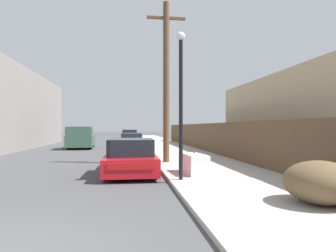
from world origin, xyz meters
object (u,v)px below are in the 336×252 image
(car_parked_mid, at_px, (131,141))
(car_parked_far, at_px, (129,136))
(discarded_fridge, at_px, (194,164))
(utility_pole, at_px, (166,79))
(street_lamp, at_px, (181,94))
(brush_pile, at_px, (321,182))
(pickup_truck, at_px, (81,138))
(parked_sports_car_red, at_px, (131,158))

(car_parked_mid, distance_m, car_parked_far, 10.39)
(car_parked_far, bearing_deg, discarded_fridge, -86.82)
(utility_pole, distance_m, street_lamp, 4.82)
(brush_pile, bearing_deg, street_lamp, 126.30)
(brush_pile, bearing_deg, pickup_truck, 111.87)
(pickup_truck, xyz_separation_m, brush_pile, (7.77, -19.36, -0.31))
(car_parked_far, distance_m, brush_pile, 29.18)
(discarded_fridge, relative_size, pickup_truck, 0.30)
(discarded_fridge, bearing_deg, brush_pile, -73.08)
(discarded_fridge, bearing_deg, car_parked_mid, 93.15)
(car_parked_mid, height_order, pickup_truck, pickup_truck)
(discarded_fridge, height_order, street_lamp, street_lamp)
(utility_pole, bearing_deg, car_parked_far, 94.25)
(pickup_truck, bearing_deg, discarded_fridge, 109.05)
(car_parked_far, xyz_separation_m, street_lamp, (1.40, -25.67, 2.10))
(brush_pile, bearing_deg, utility_pole, 105.75)
(car_parked_far, xyz_separation_m, utility_pole, (1.56, -20.99, 3.28))
(car_parked_far, height_order, street_lamp, street_lamp)
(discarded_fridge, xyz_separation_m, brush_pile, (1.74, -4.39, 0.11))
(street_lamp, bearing_deg, car_parked_far, 93.12)
(pickup_truck, bearing_deg, brush_pile, 108.98)
(car_parked_mid, height_order, car_parked_far, car_parked_far)
(pickup_truck, relative_size, brush_pile, 3.43)
(car_parked_mid, bearing_deg, brush_pile, -78.71)
(car_parked_mid, bearing_deg, parked_sports_car_red, -90.91)
(discarded_fridge, distance_m, brush_pile, 4.73)
(utility_pole, height_order, brush_pile, utility_pole)
(discarded_fridge, xyz_separation_m, utility_pole, (-0.50, 3.54, 3.49))
(pickup_truck, height_order, brush_pile, pickup_truck)
(car_parked_mid, relative_size, brush_pile, 2.90)
(car_parked_far, xyz_separation_m, brush_pile, (3.80, -28.93, -0.10))
(pickup_truck, relative_size, street_lamp, 1.20)
(car_parked_mid, relative_size, utility_pole, 0.62)
(parked_sports_car_red, bearing_deg, discarded_fridge, -24.49)
(discarded_fridge, relative_size, parked_sports_car_red, 0.37)
(pickup_truck, bearing_deg, utility_pole, 112.94)
(pickup_truck, height_order, street_lamp, street_lamp)
(parked_sports_car_red, distance_m, utility_pole, 4.52)
(discarded_fridge, bearing_deg, parked_sports_car_red, 150.25)
(discarded_fridge, distance_m, street_lamp, 2.65)
(street_lamp, bearing_deg, brush_pile, -53.70)
(car_parked_mid, distance_m, brush_pile, 18.90)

